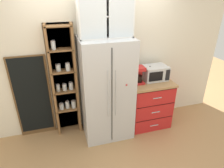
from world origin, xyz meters
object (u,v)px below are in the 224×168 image
(bottle_cobalt, at_px, (149,74))
(chalkboard_menu, at_px, (33,97))
(microwave, at_px, (155,73))
(coffee_maker, at_px, (138,74))
(mug_charcoal, at_px, (150,78))
(refrigerator, at_px, (106,89))
(mug_red, at_px, (151,79))

(bottle_cobalt, xyz_separation_m, chalkboard_menu, (-2.06, 0.23, -0.28))
(microwave, height_order, bottle_cobalt, bottle_cobalt)
(coffee_maker, distance_m, mug_charcoal, 0.26)
(bottle_cobalt, bearing_deg, microwave, -1.89)
(mug_charcoal, bearing_deg, refrigerator, -177.00)
(microwave, xyz_separation_m, chalkboard_menu, (-2.16, 0.23, -0.30))
(refrigerator, bearing_deg, chalkboard_menu, 165.58)
(refrigerator, height_order, mug_red, refrigerator)
(refrigerator, relative_size, coffee_maker, 5.68)
(mug_charcoal, xyz_separation_m, chalkboard_menu, (-2.06, 0.27, -0.21))
(mug_red, xyz_separation_m, bottle_cobalt, (-0.00, 0.08, 0.07))
(microwave, xyz_separation_m, mug_charcoal, (-0.10, -0.04, -0.08))
(refrigerator, distance_m, chalkboard_menu, 1.27)
(coffee_maker, height_order, mug_red, coffee_maker)
(microwave, bearing_deg, mug_red, -143.83)
(mug_charcoal, xyz_separation_m, bottle_cobalt, (-0.00, 0.04, 0.07))
(microwave, relative_size, bottle_cobalt, 1.65)
(coffee_maker, relative_size, mug_charcoal, 2.85)
(coffee_maker, xyz_separation_m, mug_charcoal, (0.24, 0.00, -0.11))
(microwave, bearing_deg, mug_charcoal, -158.11)
(refrigerator, height_order, bottle_cobalt, refrigerator)
(chalkboard_menu, bearing_deg, mug_red, -8.40)
(refrigerator, bearing_deg, coffee_maker, 4.12)
(refrigerator, height_order, microwave, refrigerator)
(bottle_cobalt, bearing_deg, coffee_maker, -169.25)
(microwave, height_order, mug_charcoal, microwave)
(microwave, bearing_deg, refrigerator, -174.83)
(coffee_maker, bearing_deg, microwave, 6.98)
(microwave, bearing_deg, chalkboard_menu, 173.94)
(bottle_cobalt, height_order, chalkboard_menu, chalkboard_menu)
(coffee_maker, bearing_deg, bottle_cobalt, 10.75)
(bottle_cobalt, bearing_deg, refrigerator, -173.95)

